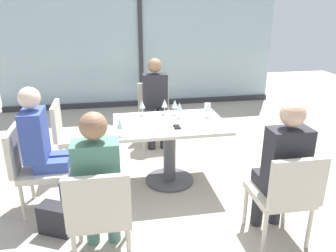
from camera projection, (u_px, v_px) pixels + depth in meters
ground_plane at (169, 180)px, 3.90m from camera, size 12.00×12.00×0.00m
window_wall_backdrop at (141, 45)px, 6.44m from camera, size 5.41×0.10×2.70m
dining_table_main at (170, 139)px, 3.72m from camera, size 1.22×0.84×0.73m
chair_side_end at (34, 164)px, 3.21m from camera, size 0.50×0.46×0.87m
chair_near_window at (155, 110)px, 4.86m from camera, size 0.46×0.51×0.87m
chair_front_right at (285, 192)px, 2.72m from camera, size 0.46×0.50×0.87m
chair_front_left at (100, 211)px, 2.48m from camera, size 0.46×0.50×0.87m
chair_far_left at (71, 133)px, 3.99m from camera, size 0.50×0.46×0.87m
person_side_end at (43, 144)px, 3.16m from camera, size 0.39×0.34×1.26m
person_near_window at (156, 98)px, 4.69m from camera, size 0.34×0.39×1.26m
person_front_right at (282, 164)px, 2.76m from camera, size 0.34×0.39×1.26m
person_front_left at (98, 180)px, 2.51m from camera, size 0.34×0.39×1.26m
wine_glass_0 at (175, 104)px, 3.85m from camera, size 0.07×0.07×0.18m
wine_glass_1 at (179, 107)px, 3.74m from camera, size 0.07×0.07×0.18m
wine_glass_2 at (142, 104)px, 3.84m from camera, size 0.07×0.07×0.18m
wine_glass_3 at (208, 106)px, 3.77m from camera, size 0.07×0.07×0.18m
wine_glass_4 at (165, 104)px, 3.87m from camera, size 0.07×0.07×0.18m
wine_glass_5 at (120, 124)px, 3.21m from camera, size 0.07×0.07×0.18m
coffee_cup at (207, 107)px, 4.05m from camera, size 0.08×0.08×0.09m
cell_phone_on_table at (177, 127)px, 3.50m from camera, size 0.07×0.14×0.01m
handbag_0 at (56, 219)px, 2.97m from camera, size 0.34×0.28×0.28m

